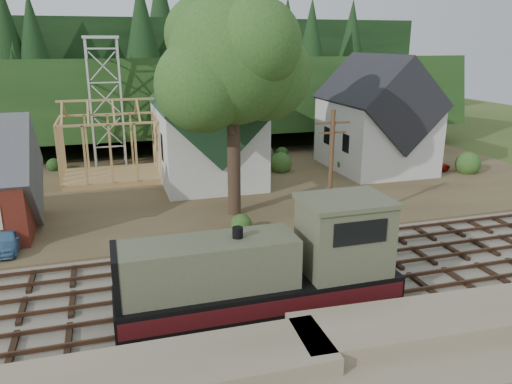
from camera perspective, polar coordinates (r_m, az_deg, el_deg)
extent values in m
plane|color=#384C1E|center=(25.96, -1.20, -10.50)|extent=(140.00, 140.00, 0.00)
cube|color=#726B5B|center=(25.93, -1.20, -10.34)|extent=(64.00, 11.00, 0.16)
cube|color=brown|center=(42.37, -7.79, 0.54)|extent=(64.00, 26.00, 0.30)
cube|color=#1E3F19|center=(65.62, -11.21, 6.04)|extent=(70.00, 28.96, 12.74)
cube|color=black|center=(81.35, -12.41, 8.01)|extent=(80.00, 20.00, 12.00)
cube|color=silver|center=(43.83, -5.80, 5.66)|extent=(8.00, 12.00, 6.40)
cube|color=#17331E|center=(43.33, -5.92, 9.82)|extent=(8.40, 12.96, 8.40)
cube|color=silver|center=(37.28, -4.20, 11.83)|extent=(2.40, 2.40, 4.00)
cone|color=#17331E|center=(37.14, -4.31, 16.91)|extent=(5.37, 5.37, 2.60)
cube|color=silver|center=(48.52, 13.43, 6.38)|extent=(8.00, 10.00, 6.40)
cube|color=black|center=(48.07, 13.69, 10.13)|extent=(8.40, 10.80, 8.40)
cube|color=tan|center=(45.67, -16.08, 1.74)|extent=(8.00, 6.00, 0.50)
cube|color=tan|center=(44.48, -16.77, 10.04)|extent=(8.00, 0.18, 0.18)
cube|color=silver|center=(49.17, -18.40, 9.42)|extent=(0.18, 0.18, 12.00)
cube|color=silver|center=(49.18, -15.10, 9.70)|extent=(0.18, 0.18, 12.00)
cube|color=silver|center=(51.95, -18.35, 9.78)|extent=(0.18, 0.18, 12.00)
cube|color=silver|center=(51.96, -15.23, 10.04)|extent=(0.18, 0.18, 12.00)
cube|color=silver|center=(50.23, -17.37, 16.53)|extent=(3.20, 3.20, 0.25)
cylinder|color=#38281E|center=(34.11, -2.55, 3.90)|extent=(0.90, 0.90, 8.00)
sphere|color=#2C531F|center=(33.27, -2.70, 14.88)|extent=(8.40, 8.40, 8.40)
sphere|color=#2C531F|center=(34.96, 1.00, 13.35)|extent=(6.40, 6.40, 6.40)
sphere|color=#2C531F|center=(32.10, -6.19, 12.05)|extent=(6.00, 6.00, 6.00)
cylinder|color=#4C331E|center=(31.44, 8.53, 2.05)|extent=(0.28, 0.28, 8.00)
cube|color=#4C331E|center=(30.79, 8.79, 7.81)|extent=(2.20, 0.12, 0.12)
cube|color=#4C331E|center=(30.88, 8.74, 6.72)|extent=(1.80, 0.12, 0.12)
cube|color=black|center=(23.24, 0.56, -13.04)|extent=(12.60, 2.63, 0.37)
cube|color=black|center=(22.88, 0.57, -11.42)|extent=(12.60, 3.05, 1.16)
cube|color=#504F3A|center=(21.62, -5.33, -8.29)|extent=(7.56, 2.42, 2.21)
cube|color=#504F3A|center=(23.32, 10.02, -5.01)|extent=(3.78, 2.94, 3.36)
cube|color=#504F3A|center=(22.74, 10.24, -0.95)|extent=(3.99, 3.15, 0.21)
cube|color=black|center=(21.84, 11.86, -4.59)|extent=(2.52, 0.06, 1.05)
cube|color=#410E11|center=(21.60, 1.82, -13.27)|extent=(12.60, 0.04, 0.74)
cube|color=#410E11|center=(24.20, -0.54, -9.77)|extent=(12.60, 0.04, 0.74)
cylinder|color=black|center=(21.40, -2.10, -4.98)|extent=(0.46, 0.46, 0.74)
imported|color=#5B92C3|center=(32.35, -26.57, -4.84)|extent=(1.92, 4.01, 1.32)
imported|color=#AD1A0D|center=(49.25, 19.26, 2.88)|extent=(4.09, 2.16, 1.10)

